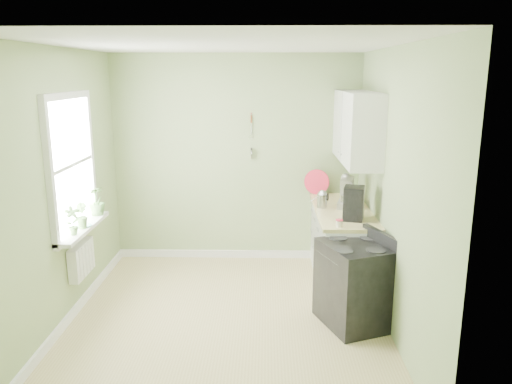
{
  "coord_description": "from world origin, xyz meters",
  "views": [
    {
      "loc": [
        0.39,
        -4.62,
        2.45
      ],
      "look_at": [
        0.29,
        0.55,
        1.21
      ],
      "focal_mm": 35.0,
      "sensor_mm": 36.0,
      "label": 1
    }
  ],
  "objects_px": {
    "stove": "(355,284)",
    "stand_mixer": "(347,193)",
    "coffee_maker": "(353,204)",
    "kettle": "(322,199)"
  },
  "relations": [
    {
      "from": "stove",
      "to": "kettle",
      "type": "xyz_separation_m",
      "value": [
        -0.23,
        1.07,
        0.59
      ]
    },
    {
      "from": "stove",
      "to": "stand_mixer",
      "type": "relative_size",
      "value": 2.47
    },
    {
      "from": "coffee_maker",
      "to": "stand_mixer",
      "type": "bearing_deg",
      "value": 88.93
    },
    {
      "from": "stove",
      "to": "coffee_maker",
      "type": "xyz_separation_m",
      "value": [
        0.05,
        0.59,
        0.66
      ]
    },
    {
      "from": "kettle",
      "to": "coffee_maker",
      "type": "xyz_separation_m",
      "value": [
        0.28,
        -0.48,
        0.07
      ]
    },
    {
      "from": "stove",
      "to": "kettle",
      "type": "distance_m",
      "value": 1.24
    },
    {
      "from": "stove",
      "to": "coffee_maker",
      "type": "distance_m",
      "value": 0.88
    },
    {
      "from": "stand_mixer",
      "to": "kettle",
      "type": "xyz_separation_m",
      "value": [
        -0.29,
        -0.05,
        -0.06
      ]
    },
    {
      "from": "stove",
      "to": "coffee_maker",
      "type": "height_order",
      "value": "coffee_maker"
    },
    {
      "from": "stand_mixer",
      "to": "coffee_maker",
      "type": "distance_m",
      "value": 0.53
    }
  ]
}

